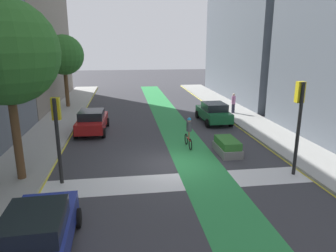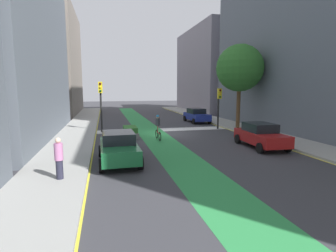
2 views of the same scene
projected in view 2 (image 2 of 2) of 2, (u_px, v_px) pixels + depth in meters
The scene contains 16 objects.
ground_plane at pixel (168, 133), 22.85m from camera, with size 120.00×120.00×0.00m, color #38383D.
bike_lane_paint at pixel (153, 134), 22.55m from camera, with size 2.40×60.00×0.01m, color #2D8C47.
crosswalk_band at pixel (163, 130), 24.77m from camera, with size 12.00×1.80×0.01m, color silver.
sidewalk_left at pixel (247, 129), 24.56m from camera, with size 3.00×60.00×0.15m, color #9E9E99.
curb_stripe_left at pixel (232, 131), 24.22m from camera, with size 0.16×60.00×0.01m, color yellow.
sidewalk_right at pixel (76, 136), 21.12m from camera, with size 3.00×60.00×0.15m, color #9E9E99.
curb_stripe_right at pixel (95, 136), 21.47m from camera, with size 0.16×60.00×0.01m, color yellow.
traffic_signal_near_right at pixel (101, 97), 22.94m from camera, with size 0.35×0.52×4.36m.
traffic_signal_near_left at pixel (219, 101), 24.87m from camera, with size 0.35×0.52×3.80m.
car_red_left_far at pixel (261, 135), 17.29m from camera, with size 2.16×4.27×1.57m.
car_blue_left_near at pixel (197, 115), 30.11m from camera, with size 2.13×4.26×1.57m.
car_green_right_far at pixel (119, 147), 13.74m from camera, with size 2.10×4.24×1.57m.
cyclist_in_lane at pixel (158, 127), 19.94m from camera, with size 0.32×1.73×1.86m.
pedestrian_sidewalk_right_a at pixel (59, 158), 10.76m from camera, with size 0.34×0.34×1.70m.
street_tree_near at pixel (240, 68), 24.54m from camera, with size 4.31×4.31×7.67m.
median_planter at pixel (130, 132), 20.85m from camera, with size 1.10×2.17×0.85m.
Camera 2 is at (5.20, 21.93, 3.80)m, focal length 28.59 mm.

